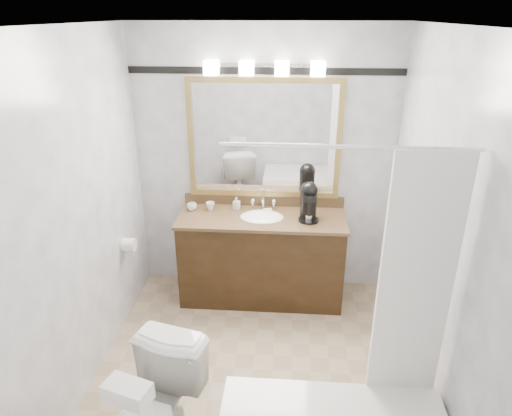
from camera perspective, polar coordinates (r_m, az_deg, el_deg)
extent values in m
cube|color=tan|center=(3.78, -0.37, -19.54)|extent=(2.40, 2.60, 0.01)
cube|color=white|center=(2.77, -0.52, 22.06)|extent=(2.40, 2.60, 0.01)
cube|color=silver|center=(4.28, 1.01, 5.41)|extent=(2.40, 0.01, 2.50)
cube|color=silver|center=(1.98, -3.72, -18.49)|extent=(2.40, 0.01, 2.50)
cube|color=silver|center=(3.38, -21.25, -1.28)|extent=(0.01, 2.60, 2.50)
cube|color=silver|center=(3.21, 21.56, -2.64)|extent=(0.01, 2.60, 2.50)
cube|color=black|center=(4.35, 0.71, -6.36)|extent=(1.50, 0.55, 0.82)
cube|color=brown|center=(4.16, 0.74, -1.27)|extent=(1.53, 0.58, 0.03)
cube|color=brown|center=(4.38, 0.97, 0.97)|extent=(1.53, 0.03, 0.10)
ellipsoid|color=white|center=(4.17, 0.74, -1.46)|extent=(0.44, 0.34, 0.14)
cube|color=#A28749|center=(4.08, 1.07, 15.70)|extent=(1.40, 0.04, 0.05)
cube|color=#A28749|center=(4.35, 0.97, 1.86)|extent=(1.40, 0.04, 0.05)
cube|color=#A28749|center=(4.28, -8.15, 8.65)|extent=(0.05, 0.04, 1.00)
cube|color=#A28749|center=(4.20, 10.34, 8.25)|extent=(0.05, 0.04, 1.00)
cube|color=white|center=(4.19, 1.02, 8.58)|extent=(1.30, 0.01, 1.00)
cube|color=silver|center=(4.06, 1.08, 17.43)|extent=(0.90, 0.05, 0.03)
cube|color=white|center=(4.06, -5.61, 17.05)|extent=(0.12, 0.12, 0.12)
cube|color=white|center=(4.02, -1.20, 17.09)|extent=(0.12, 0.12, 0.12)
cube|color=white|center=(4.01, 3.27, 17.03)|extent=(0.12, 0.12, 0.12)
cube|color=white|center=(4.01, 7.75, 16.88)|extent=(0.12, 0.12, 0.12)
cube|color=black|center=(4.09, 1.09, 16.77)|extent=(2.40, 0.01, 0.06)
cylinder|color=silver|center=(2.32, 11.63, 7.47)|extent=(1.30, 0.02, 0.02)
cube|color=white|center=(2.71, 19.26, -9.05)|extent=(0.40, 0.04, 1.55)
cylinder|color=white|center=(4.14, -15.61, -4.44)|extent=(0.11, 0.12, 0.12)
cube|color=white|center=(2.49, -15.76, -21.26)|extent=(0.26, 0.19, 0.09)
cylinder|color=black|center=(4.09, 6.56, -1.48)|extent=(0.18, 0.18, 0.02)
cylinder|color=black|center=(4.09, 6.57, 0.51)|extent=(0.15, 0.15, 0.26)
sphere|color=black|center=(4.05, 6.66, 2.21)|extent=(0.16, 0.16, 0.16)
cube|color=black|center=(3.99, 6.72, 1.19)|extent=(0.10, 0.10, 0.05)
cylinder|color=silver|center=(4.06, 6.60, -1.22)|extent=(0.06, 0.06, 0.06)
imported|color=white|center=(4.32, -8.00, 0.15)|extent=(0.11, 0.11, 0.07)
imported|color=white|center=(4.30, -5.73, 0.24)|extent=(0.09, 0.09, 0.07)
imported|color=white|center=(4.29, -2.46, 0.60)|extent=(0.07, 0.07, 0.12)
cube|color=beige|center=(4.26, 1.46, -0.29)|extent=(0.08, 0.06, 0.02)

